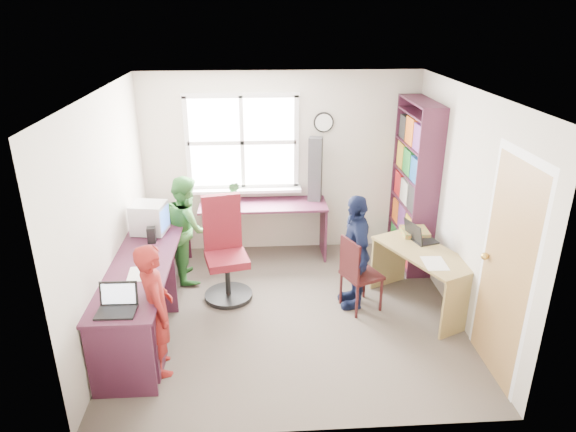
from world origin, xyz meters
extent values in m
cube|color=#494139|center=(0.00, 0.00, -0.01)|extent=(3.60, 3.40, 0.02)
cube|color=white|center=(0.00, 0.00, 2.41)|extent=(3.60, 3.40, 0.02)
cube|color=beige|center=(0.00, 1.71, 1.20)|extent=(3.60, 0.02, 2.40)
cube|color=beige|center=(0.00, -1.71, 1.20)|extent=(3.60, 0.02, 2.40)
cube|color=beige|center=(-1.81, 0.00, 1.20)|extent=(0.02, 3.40, 2.40)
cube|color=beige|center=(1.81, 0.00, 1.20)|extent=(0.02, 3.40, 2.40)
cube|color=white|center=(-0.50, 1.69, 1.50)|extent=(1.40, 0.01, 1.20)
cube|color=white|center=(-0.50, 1.68, 1.50)|extent=(1.48, 0.04, 1.28)
cube|color=#A57B47|center=(1.79, -1.05, 1.00)|extent=(0.02, 0.82, 2.00)
sphere|color=gold|center=(1.75, -0.72, 1.00)|extent=(0.07, 0.07, 0.07)
cylinder|color=black|center=(0.55, 1.68, 1.75)|extent=(0.26, 0.03, 0.26)
cylinder|color=white|center=(0.55, 1.66, 1.75)|extent=(0.22, 0.01, 0.22)
cube|color=#451B2F|center=(-1.50, 0.10, 0.73)|extent=(0.60, 2.70, 0.03)
cube|color=#451B2F|center=(-0.25, 1.42, 0.73)|extent=(1.65, 0.56, 0.03)
cube|color=#451B2F|center=(-1.50, 0.10, 0.36)|extent=(0.56, 0.03, 0.72)
cube|color=#451B2F|center=(-1.50, -1.22, 0.36)|extent=(0.56, 0.03, 0.72)
cube|color=#451B2F|center=(-1.50, 1.42, 0.36)|extent=(0.56, 0.03, 0.72)
cube|color=#451B2F|center=(0.55, 1.42, 0.36)|extent=(0.03, 0.52, 0.72)
cube|color=#451B2F|center=(-1.50, -0.85, 0.36)|extent=(0.54, 0.45, 0.72)
cube|color=#9F884F|center=(1.47, 0.04, 0.67)|extent=(0.99, 1.31, 0.03)
cube|color=#9F884F|center=(1.71, -0.48, 0.33)|extent=(0.48, 0.24, 0.66)
cube|color=#9F884F|center=(1.23, 0.56, 0.33)|extent=(0.48, 0.24, 0.66)
cube|color=#451B2F|center=(1.65, 0.68, 1.05)|extent=(0.30, 0.02, 2.10)
cube|color=#451B2F|center=(1.65, 1.68, 1.05)|extent=(0.30, 0.02, 2.10)
cube|color=#451B2F|center=(1.65, 1.18, 2.09)|extent=(0.30, 1.00, 0.02)
cube|color=#451B2F|center=(1.65, 1.18, 0.06)|extent=(0.30, 1.00, 0.02)
cube|color=#451B2F|center=(1.65, 1.18, 0.42)|extent=(0.30, 1.00, 0.02)
cube|color=#451B2F|center=(1.65, 1.18, 0.80)|extent=(0.30, 1.00, 0.02)
cube|color=#451B2F|center=(1.65, 1.18, 1.18)|extent=(0.30, 1.00, 0.02)
cube|color=#451B2F|center=(1.65, 1.18, 1.56)|extent=(0.30, 1.00, 0.02)
cube|color=#451B2F|center=(1.65, 1.18, 1.94)|extent=(0.30, 1.00, 0.02)
cube|color=#B0191D|center=(1.65, 0.88, 0.21)|extent=(0.25, 0.28, 0.27)
cube|color=#195397|center=(1.65, 1.20, 0.21)|extent=(0.25, 0.30, 0.29)
cube|color=#1E7E2C|center=(1.65, 1.50, 0.22)|extent=(0.25, 0.26, 0.30)
cube|color=gold|center=(1.65, 0.88, 0.58)|extent=(0.25, 0.28, 0.30)
cube|color=#6D327E|center=(1.65, 1.20, 0.59)|extent=(0.25, 0.30, 0.32)
cube|color=orange|center=(1.65, 1.50, 0.57)|extent=(0.25, 0.26, 0.29)
cube|color=#252525|center=(1.65, 0.88, 0.97)|extent=(0.25, 0.28, 0.32)
cube|color=beige|center=(1.65, 1.20, 0.95)|extent=(0.25, 0.30, 0.29)
cube|color=#B0191D|center=(1.65, 1.50, 0.96)|extent=(0.25, 0.26, 0.30)
cube|color=#195397|center=(1.65, 0.88, 1.33)|extent=(0.25, 0.28, 0.29)
cube|color=#1E7E2C|center=(1.65, 1.20, 1.34)|extent=(0.25, 0.30, 0.30)
cube|color=gold|center=(1.65, 1.50, 1.35)|extent=(0.25, 0.26, 0.32)
cube|color=#6D327E|center=(1.65, 0.88, 1.72)|extent=(0.25, 0.28, 0.30)
cube|color=orange|center=(1.65, 1.20, 1.73)|extent=(0.25, 0.30, 0.32)
cube|color=#252525|center=(1.65, 1.50, 1.71)|extent=(0.25, 0.26, 0.29)
cylinder|color=black|center=(-0.68, 0.36, 0.03)|extent=(0.66, 0.66, 0.05)
cylinder|color=black|center=(-0.68, 0.36, 0.26)|extent=(0.07, 0.07, 0.41)
cube|color=maroon|center=(-0.68, 0.36, 0.49)|extent=(0.54, 0.54, 0.09)
cube|color=maroon|center=(-0.73, 0.57, 0.87)|extent=(0.44, 0.17, 0.65)
cylinder|color=#381213|center=(0.71, -0.14, 0.20)|extent=(0.04, 0.04, 0.40)
cylinder|color=#381213|center=(1.01, -0.02, 0.20)|extent=(0.04, 0.04, 0.40)
cylinder|color=#381213|center=(0.59, 0.15, 0.20)|extent=(0.04, 0.04, 0.40)
cylinder|color=#381213|center=(0.88, 0.28, 0.20)|extent=(0.04, 0.04, 0.40)
cube|color=#381213|center=(0.80, 0.07, 0.41)|extent=(0.49, 0.49, 0.04)
cube|color=#381213|center=(0.64, 0.00, 0.64)|extent=(0.16, 0.34, 0.44)
cube|color=silver|center=(-1.54, 0.58, 0.76)|extent=(0.30, 0.25, 0.02)
cube|color=silver|center=(-1.54, 0.58, 0.93)|extent=(0.41, 0.38, 0.34)
cube|color=#3F72F2|center=(-1.36, 0.55, 0.93)|extent=(0.05, 0.28, 0.25)
cube|color=black|center=(-1.53, -1.06, 0.76)|extent=(0.33, 0.24, 0.02)
cube|color=black|center=(-1.52, -0.94, 0.86)|extent=(0.32, 0.06, 0.21)
cube|color=white|center=(-1.52, -0.95, 0.86)|extent=(0.28, 0.04, 0.17)
cube|color=black|center=(1.52, 0.34, 0.69)|extent=(0.33, 0.39, 0.02)
cube|color=black|center=(1.40, 0.31, 0.80)|extent=(0.15, 0.34, 0.22)
cube|color=#3F72F2|center=(1.41, 0.31, 0.80)|extent=(0.12, 0.29, 0.18)
cube|color=black|center=(-1.48, 0.32, 0.84)|extent=(0.10, 0.10, 0.18)
cube|color=black|center=(-1.46, 0.88, 0.84)|extent=(0.10, 0.10, 0.18)
cube|color=black|center=(0.44, 1.52, 1.17)|extent=(0.20, 0.19, 0.84)
cube|color=red|center=(1.48, 0.49, 0.71)|extent=(0.30, 0.30, 0.06)
cube|color=silver|center=(-1.47, -0.39, 0.75)|extent=(0.23, 0.32, 0.00)
cube|color=silver|center=(1.48, -0.24, 0.69)|extent=(0.24, 0.33, 0.00)
imported|color=#317A3A|center=(-0.63, 1.41, 0.91)|extent=(0.21, 0.19, 0.32)
imported|color=maroon|center=(-1.25, -0.85, 0.64)|extent=(0.44, 0.54, 1.27)
imported|color=#327D32|center=(-1.17, 0.91, 0.65)|extent=(0.64, 0.74, 1.30)
imported|color=#12193A|center=(0.73, 0.15, 0.65)|extent=(0.35, 0.78, 1.30)
camera|label=1|loc=(-0.33, -4.81, 3.13)|focal=32.00mm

